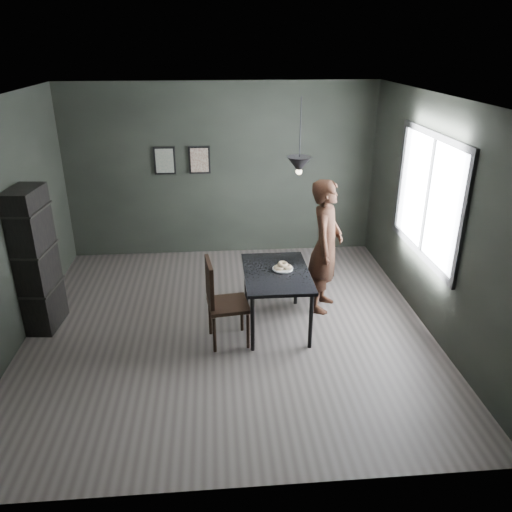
{
  "coord_description": "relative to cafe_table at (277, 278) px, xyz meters",
  "views": [
    {
      "loc": [
        -0.12,
        -5.48,
        3.36
      ],
      "look_at": [
        0.35,
        0.05,
        0.95
      ],
      "focal_mm": 35.0,
      "sensor_mm": 36.0,
      "label": 1
    }
  ],
  "objects": [
    {
      "name": "framed_print_left",
      "position": [
        -1.5,
        2.47,
        0.93
      ],
      "size": [
        0.34,
        0.04,
        0.44
      ],
      "color": "black",
      "rests_on": "ground"
    },
    {
      "name": "wood_chair",
      "position": [
        -0.7,
        -0.33,
        -0.06
      ],
      "size": [
        0.52,
        0.52,
        1.07
      ],
      "rotation": [
        0.0,
        0.0,
        0.13
      ],
      "color": "black",
      "rests_on": "ground"
    },
    {
      "name": "ground",
      "position": [
        -0.6,
        0.0,
        -0.67
      ],
      "size": [
        5.0,
        5.0,
        0.0
      ],
      "primitive_type": "plane",
      "color": "#383331",
      "rests_on": "ground"
    },
    {
      "name": "white_plate",
      "position": [
        0.08,
        0.05,
        0.08
      ],
      "size": [
        0.23,
        0.23,
        0.01
      ],
      "primitive_type": "cylinder",
      "color": "silver",
      "rests_on": "cafe_table"
    },
    {
      "name": "woman",
      "position": [
        0.69,
        0.42,
        0.22
      ],
      "size": [
        0.65,
        0.77,
        1.78
      ],
      "primitive_type": "imported",
      "rotation": [
        0.0,
        0.0,
        1.16
      ],
      "color": "black",
      "rests_on": "ground"
    },
    {
      "name": "framed_print_right",
      "position": [
        -0.95,
        2.47,
        0.93
      ],
      "size": [
        0.34,
        0.04,
        0.44
      ],
      "color": "black",
      "rests_on": "ground"
    },
    {
      "name": "pendant_lamp",
      "position": [
        0.25,
        0.1,
        1.38
      ],
      "size": [
        0.28,
        0.28,
        0.86
      ],
      "color": "black",
      "rests_on": "ground"
    },
    {
      "name": "ceiling",
      "position": [
        -0.6,
        0.0,
        2.13
      ],
      "size": [
        5.0,
        5.0,
        0.02
      ],
      "color": "silver",
      "rests_on": "ground"
    },
    {
      "name": "shelf_unit",
      "position": [
        -2.92,
        0.25,
        0.23
      ],
      "size": [
        0.4,
        0.63,
        1.8
      ],
      "primitive_type": "cube",
      "rotation": [
        0.0,
        0.0,
        -0.1
      ],
      "color": "black",
      "rests_on": "ground"
    },
    {
      "name": "donut_pile",
      "position": [
        0.08,
        0.05,
        0.13
      ],
      "size": [
        0.23,
        0.18,
        0.1
      ],
      "rotation": [
        0.0,
        0.0,
        0.15
      ],
      "color": "beige",
      "rests_on": "white_plate"
    },
    {
      "name": "back_wall",
      "position": [
        -0.6,
        2.5,
        0.73
      ],
      "size": [
        5.0,
        0.1,
        2.8
      ],
      "primitive_type": "cube",
      "color": "black",
      "rests_on": "ground"
    },
    {
      "name": "cafe_table",
      "position": [
        0.0,
        0.0,
        0.0
      ],
      "size": [
        0.8,
        1.2,
        0.75
      ],
      "color": "black",
      "rests_on": "ground"
    },
    {
      "name": "window_assembly",
      "position": [
        1.87,
        0.2,
        0.93
      ],
      "size": [
        0.04,
        1.96,
        1.56
      ],
      "color": "white",
      "rests_on": "ground"
    }
  ]
}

